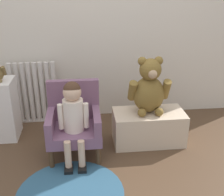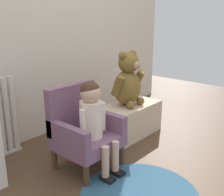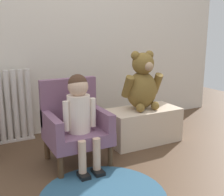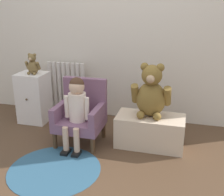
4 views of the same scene
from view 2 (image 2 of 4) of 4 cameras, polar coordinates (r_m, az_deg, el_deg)
ground_plane at (r=2.19m, az=7.73°, el=-15.47°), size 6.00×6.00×0.00m
back_wall at (r=2.73m, az=-14.79°, el=17.08°), size 3.80×0.05×2.40m
child_armchair at (r=2.20m, az=-5.84°, el=-6.44°), size 0.46×0.42×0.64m
child_figure at (r=2.07m, az=-3.85°, el=-3.36°), size 0.25×0.35×0.70m
low_bench at (r=2.78m, az=3.49°, el=-4.43°), size 0.66×0.34×0.31m
large_teddy_bear at (r=2.67m, az=3.23°, el=3.35°), size 0.38×0.27×0.52m
floor_rug at (r=1.99m, az=5.62°, el=-18.88°), size 0.80×0.80×0.01m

